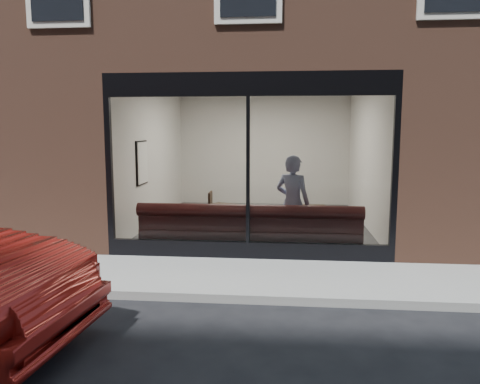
# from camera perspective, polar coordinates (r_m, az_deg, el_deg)

# --- Properties ---
(ground) EXTENTS (120.00, 120.00, 0.00)m
(ground) POSITION_cam_1_polar(r_m,az_deg,el_deg) (6.35, -0.55, -13.17)
(ground) COLOR black
(ground) RESTS_ON ground
(sidewalk_near) EXTENTS (40.00, 2.00, 0.01)m
(sidewalk_near) POSITION_cam_1_polar(r_m,az_deg,el_deg) (7.28, 0.29, -10.32)
(sidewalk_near) COLOR gray
(sidewalk_near) RESTS_ON ground
(kerb_near) EXTENTS (40.00, 0.10, 0.12)m
(kerb_near) POSITION_cam_1_polar(r_m,az_deg,el_deg) (6.28, -0.60, -12.82)
(kerb_near) COLOR gray
(kerb_near) RESTS_ON ground
(host_building_pier_left) EXTENTS (2.50, 12.00, 3.20)m
(host_building_pier_left) POSITION_cam_1_polar(r_m,az_deg,el_deg) (14.58, -12.01, 4.99)
(host_building_pier_left) COLOR brown
(host_building_pier_left) RESTS_ON ground
(host_building_pier_right) EXTENTS (2.50, 12.00, 3.20)m
(host_building_pier_right) POSITION_cam_1_polar(r_m,az_deg,el_deg) (14.25, 18.22, 4.71)
(host_building_pier_right) COLOR brown
(host_building_pier_right) RESTS_ON ground
(host_building_backfill) EXTENTS (5.00, 6.00, 3.20)m
(host_building_backfill) POSITION_cam_1_polar(r_m,az_deg,el_deg) (16.92, 3.40, 5.51)
(host_building_backfill) COLOR brown
(host_building_backfill) RESTS_ON ground
(cafe_floor) EXTENTS (6.00, 6.00, 0.00)m
(cafe_floor) POSITION_cam_1_polar(r_m,az_deg,el_deg) (11.14, 2.17, -3.86)
(cafe_floor) COLOR #2D2D30
(cafe_floor) RESTS_ON ground
(cafe_ceiling) EXTENTS (6.00, 6.00, 0.00)m
(cafe_ceiling) POSITION_cam_1_polar(r_m,az_deg,el_deg) (10.95, 2.26, 12.61)
(cafe_ceiling) COLOR white
(cafe_ceiling) RESTS_ON host_building_upper
(cafe_wall_back) EXTENTS (5.00, 0.00, 5.00)m
(cafe_wall_back) POSITION_cam_1_polar(r_m,az_deg,el_deg) (13.91, 2.93, 5.02)
(cafe_wall_back) COLOR silver
(cafe_wall_back) RESTS_ON ground
(cafe_wall_left) EXTENTS (0.00, 6.00, 6.00)m
(cafe_wall_left) POSITION_cam_1_polar(r_m,az_deg,el_deg) (11.35, -10.47, 4.28)
(cafe_wall_left) COLOR silver
(cafe_wall_left) RESTS_ON ground
(cafe_wall_right) EXTENTS (0.00, 6.00, 6.00)m
(cafe_wall_right) POSITION_cam_1_polar(r_m,az_deg,el_deg) (11.07, 15.22, 4.05)
(cafe_wall_right) COLOR silver
(cafe_wall_right) RESTS_ON ground
(storefront_kick) EXTENTS (5.00, 0.10, 0.30)m
(storefront_kick) POSITION_cam_1_polar(r_m,az_deg,el_deg) (8.24, 0.97, -7.11)
(storefront_kick) COLOR black
(storefront_kick) RESTS_ON ground
(storefront_header) EXTENTS (5.00, 0.10, 0.40)m
(storefront_header) POSITION_cam_1_polar(r_m,az_deg,el_deg) (8.00, 1.01, 13.03)
(storefront_header) COLOR black
(storefront_header) RESTS_ON host_building_upper
(storefront_mullion) EXTENTS (0.06, 0.10, 2.50)m
(storefront_mullion) POSITION_cam_1_polar(r_m,az_deg,el_deg) (8.00, 0.99, 2.63)
(storefront_mullion) COLOR black
(storefront_mullion) RESTS_ON storefront_kick
(storefront_glass) EXTENTS (4.80, 0.00, 4.80)m
(storefront_glass) POSITION_cam_1_polar(r_m,az_deg,el_deg) (7.97, 0.97, 2.61)
(storefront_glass) COLOR white
(storefront_glass) RESTS_ON storefront_kick
(banquette) EXTENTS (4.00, 0.55, 0.45)m
(banquette) POSITION_cam_1_polar(r_m,az_deg,el_deg) (8.61, 1.18, -5.94)
(banquette) COLOR #3E1616
(banquette) RESTS_ON cafe_floor
(person) EXTENTS (0.76, 0.64, 1.78)m
(person) POSITION_cam_1_polar(r_m,az_deg,el_deg) (8.72, 6.42, -1.34)
(person) COLOR #8C98C0
(person) RESTS_ON cafe_floor
(cafe_table_left) EXTENTS (0.85, 0.85, 0.04)m
(cafe_table_left) POSITION_cam_1_polar(r_m,az_deg,el_deg) (9.19, -2.03, -1.79)
(cafe_table_left) COLOR black
(cafe_table_left) RESTS_ON cafe_floor
(cafe_table_right) EXTENTS (0.70, 0.70, 0.04)m
(cafe_table_right) POSITION_cam_1_polar(r_m,az_deg,el_deg) (9.10, 8.34, -1.97)
(cafe_table_right) COLOR black
(cafe_table_right) RESTS_ON cafe_floor
(cafe_chair_left) EXTENTS (0.44, 0.44, 0.04)m
(cafe_chair_left) POSITION_cam_1_polar(r_m,az_deg,el_deg) (9.93, -4.70, -4.03)
(cafe_chair_left) COLOR black
(cafe_chair_left) RESTS_ON cafe_floor
(wall_poster) EXTENTS (0.02, 0.67, 0.89)m
(wall_poster) POSITION_cam_1_polar(r_m,az_deg,el_deg) (10.37, -11.79, 3.52)
(wall_poster) COLOR white
(wall_poster) RESTS_ON cafe_wall_left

